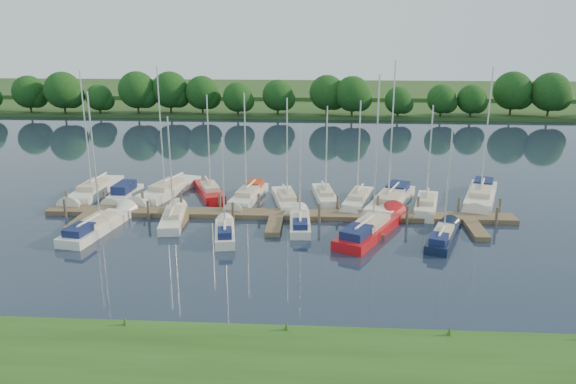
# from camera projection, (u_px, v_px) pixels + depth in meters

# --- Properties ---
(ground) EXTENTS (260.00, 260.00, 0.00)m
(ground) POSITION_uv_depth(u_px,v_px,m) (268.00, 252.00, 40.41)
(ground) COLOR #192233
(ground) RESTS_ON ground
(dock) EXTENTS (40.00, 6.00, 0.40)m
(dock) POSITION_uv_depth(u_px,v_px,m) (277.00, 217.00, 47.35)
(dock) COLOR brown
(dock) RESTS_ON ground
(mooring_pilings) EXTENTS (38.24, 2.84, 2.00)m
(mooring_pilings) POSITION_uv_depth(u_px,v_px,m) (278.00, 208.00, 48.31)
(mooring_pilings) COLOR #473D33
(mooring_pilings) RESTS_ON ground
(far_shore) EXTENTS (180.00, 30.00, 0.60)m
(far_shore) POSITION_uv_depth(u_px,v_px,m) (304.00, 106.00, 112.10)
(far_shore) COLOR #213E18
(far_shore) RESTS_ON ground
(distant_hill) EXTENTS (220.00, 40.00, 1.40)m
(distant_hill) POSITION_uv_depth(u_px,v_px,m) (307.00, 90.00, 135.92)
(distant_hill) COLOR #375826
(distant_hill) RESTS_ON ground
(treeline) EXTENTS (146.39, 10.04, 8.22)m
(treeline) POSITION_uv_depth(u_px,v_px,m) (294.00, 94.00, 98.77)
(treeline) COLOR #38281C
(treeline) RESTS_ON ground
(sailboat_n_0) EXTENTS (2.81, 9.70, 12.31)m
(sailboat_n_0) POSITION_uv_depth(u_px,v_px,m) (93.00, 192.00, 54.09)
(sailboat_n_0) COLOR silver
(sailboat_n_0) RESTS_ON ground
(motorboat) EXTENTS (2.07, 6.27, 1.82)m
(motorboat) POSITION_uv_depth(u_px,v_px,m) (124.00, 195.00, 52.96)
(motorboat) COLOR silver
(motorboat) RESTS_ON ground
(sailboat_n_2) EXTENTS (4.67, 10.10, 12.73)m
(sailboat_n_2) POSITION_uv_depth(u_px,v_px,m) (166.00, 192.00, 54.21)
(sailboat_n_2) COLOR silver
(sailboat_n_2) RESTS_ON ground
(sailboat_n_3) EXTENTS (4.19, 7.74, 10.11)m
(sailboat_n_3) POSITION_uv_depth(u_px,v_px,m) (210.00, 193.00, 53.80)
(sailboat_n_3) COLOR #B51015
(sailboat_n_3) RESTS_ON ground
(sailboat_n_4) EXTENTS (3.09, 8.20, 10.46)m
(sailboat_n_4) POSITION_uv_depth(u_px,v_px,m) (248.00, 197.00, 52.41)
(sailboat_n_4) COLOR silver
(sailboat_n_4) RESTS_ON ground
(sailboat_n_5) EXTENTS (3.24, 8.01, 10.09)m
(sailboat_n_5) POSITION_uv_depth(u_px,v_px,m) (287.00, 201.00, 51.27)
(sailboat_n_5) COLOR silver
(sailboat_n_5) RESTS_ON ground
(sailboat_n_6) EXTENTS (2.56, 7.22, 9.20)m
(sailboat_n_6) POSITION_uv_depth(u_px,v_px,m) (325.00, 197.00, 52.59)
(sailboat_n_6) COLOR silver
(sailboat_n_6) RESTS_ON ground
(sailboat_n_7) EXTENTS (3.39, 7.74, 9.87)m
(sailboat_n_7) POSITION_uv_depth(u_px,v_px,m) (358.00, 201.00, 51.38)
(sailboat_n_7) COLOR silver
(sailboat_n_7) RESTS_ON ground
(sailboat_n_8) EXTENTS (5.54, 10.52, 13.39)m
(sailboat_n_8) POSITION_uv_depth(u_px,v_px,m) (389.00, 203.00, 50.63)
(sailboat_n_8) COLOR silver
(sailboat_n_8) RESTS_ON ground
(sailboat_n_9) EXTENTS (3.17, 7.57, 9.67)m
(sailboat_n_9) POSITION_uv_depth(u_px,v_px,m) (426.00, 206.00, 49.93)
(sailboat_n_9) COLOR silver
(sailboat_n_9) RESTS_ON ground
(sailboat_n_10) EXTENTS (5.07, 10.06, 12.77)m
(sailboat_n_10) POSITION_uv_depth(u_px,v_px,m) (480.00, 197.00, 52.29)
(sailboat_n_10) COLOR silver
(sailboat_n_10) RESTS_ON ground
(sailboat_s_0) EXTENTS (3.38, 9.08, 11.39)m
(sailboat_s_0) POSITION_uv_depth(u_px,v_px,m) (98.00, 227.00, 44.61)
(sailboat_s_0) COLOR silver
(sailboat_s_0) RESTS_ON ground
(sailboat_s_1) EXTENTS (2.51, 7.17, 9.20)m
(sailboat_s_1) POSITION_uv_depth(u_px,v_px,m) (173.00, 219.00, 46.54)
(sailboat_s_1) COLOR silver
(sailboat_s_1) RESTS_ON ground
(sailboat_s_2) EXTENTS (2.35, 6.25, 8.18)m
(sailboat_s_2) POSITION_uv_depth(u_px,v_px,m) (225.00, 233.00, 43.17)
(sailboat_s_2) COLOR silver
(sailboat_s_2) RESTS_ON ground
(sailboat_s_3) EXTENTS (1.94, 6.80, 8.72)m
(sailboat_s_3) POSITION_uv_depth(u_px,v_px,m) (300.00, 223.00, 45.53)
(sailboat_s_3) COLOR silver
(sailboat_s_3) RESTS_ON ground
(sailboat_s_4) EXTENTS (6.11, 9.76, 12.76)m
(sailboat_s_4) POSITION_uv_depth(u_px,v_px,m) (370.00, 230.00, 43.88)
(sailboat_s_4) COLOR #B51015
(sailboat_s_4) RESTS_ON ground
(sailboat_s_5) EXTENTS (3.64, 6.92, 8.96)m
(sailboat_s_5) POSITION_uv_depth(u_px,v_px,m) (443.00, 238.00, 42.36)
(sailboat_s_5) COLOR black
(sailboat_s_5) RESTS_ON ground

